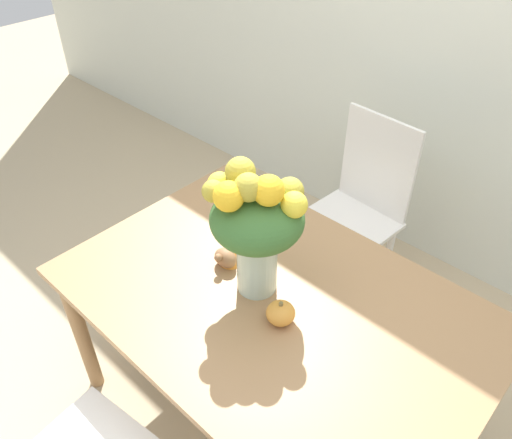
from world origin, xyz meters
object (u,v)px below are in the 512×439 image
object	(u,v)px
pumpkin	(281,313)
dining_chair_near_window	(356,212)
flower_vase	(255,224)
turkey_figurine	(229,255)

from	to	relation	value
pumpkin	dining_chair_near_window	size ratio (longest dim) A/B	0.10
flower_vase	dining_chair_near_window	bearing A→B (deg)	98.26
dining_chair_near_window	pumpkin	bearing A→B (deg)	-68.01
flower_vase	turkey_figurine	xyz separation A→B (m)	(-0.15, 0.02, -0.24)
flower_vase	turkey_figurine	bearing A→B (deg)	172.62
flower_vase	pumpkin	bearing A→B (deg)	-19.82
pumpkin	dining_chair_near_window	bearing A→B (deg)	107.63
turkey_figurine	dining_chair_near_window	distance (m)	0.88
flower_vase	dining_chair_near_window	distance (m)	1.00
pumpkin	turkey_figurine	bearing A→B (deg)	165.94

